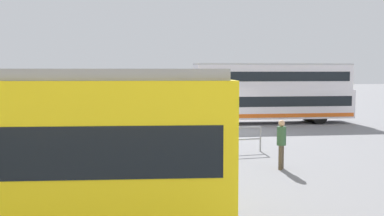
% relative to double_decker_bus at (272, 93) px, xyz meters
% --- Properties ---
extents(ground_plane, '(160.00, 160.00, 0.00)m').
position_rel_double_decker_bus_xyz_m(ground_plane, '(3.39, 3.52, -1.97)').
color(ground_plane, slate).
extents(double_decker_bus, '(10.48, 3.11, 3.86)m').
position_rel_double_decker_bus_xyz_m(double_decker_bus, '(0.00, 0.00, 0.00)').
color(double_decker_bus, silver).
rests_on(double_decker_bus, ground).
extents(pedestrian_near_railing, '(0.43, 0.43, 1.70)m').
position_rel_double_decker_bus_xyz_m(pedestrian_near_railing, '(9.12, 10.23, -0.99)').
color(pedestrian_near_railing, '#33384C').
rests_on(pedestrian_near_railing, ground).
extents(pedestrian_crossing, '(0.45, 0.45, 1.72)m').
position_rel_double_decker_bus_xyz_m(pedestrian_crossing, '(4.87, 13.28, -0.98)').
color(pedestrian_crossing, '#4C3F2D').
rests_on(pedestrian_crossing, ground).
extents(pedestrian_railing, '(8.48, 0.77, 1.08)m').
position_rel_double_decker_bus_xyz_m(pedestrian_railing, '(8.57, 10.19, -1.23)').
color(pedestrian_railing, gray).
rests_on(pedestrian_railing, ground).
extents(info_sign, '(1.17, 0.37, 2.26)m').
position_rel_double_decker_bus_xyz_m(info_sign, '(12.98, 9.99, -0.40)').
color(info_sign, slate).
rests_on(info_sign, ground).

